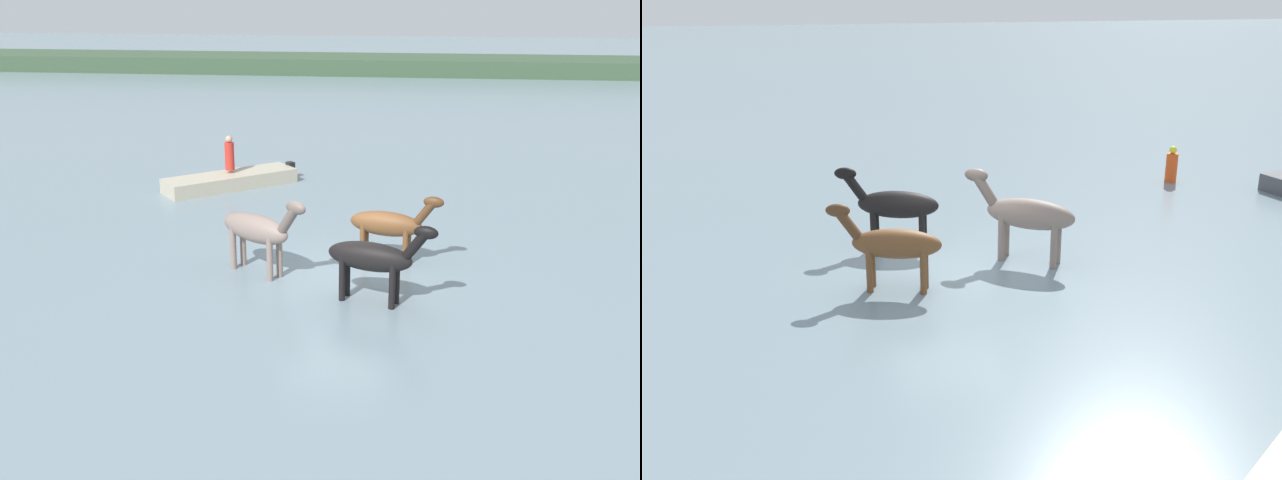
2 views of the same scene
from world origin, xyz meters
TOP-DOWN VIEW (x-y plane):
  - ground_plane at (0.00, 0.00)m, footprint 160.10×160.10m
  - horse_lead at (1.26, 1.04)m, footprint 2.39×1.00m
  - horse_dark_mare at (-1.84, -0.06)m, footprint 2.43×1.80m
  - horse_pinto_flank at (1.00, -1.49)m, footprint 2.49×1.11m
  - buoy_channel_marker at (-8.08, -5.81)m, footprint 0.36×0.36m

SIDE VIEW (x-z plane):
  - ground_plane at x=0.00m, z-range 0.00..0.00m
  - buoy_channel_marker at x=-8.08m, z-range -0.06..1.08m
  - horse_lead at x=1.26m, z-range 0.09..1.94m
  - horse_pinto_flank at x=1.00m, z-range 0.10..2.03m
  - horse_dark_mare at x=-1.84m, z-range 0.10..2.16m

